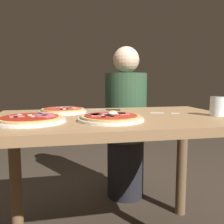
% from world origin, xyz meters
% --- Properties ---
extents(dining_table, '(1.20, 0.75, 0.75)m').
position_xyz_m(dining_table, '(0.00, 0.00, 0.62)').
color(dining_table, '#9E754C').
rests_on(dining_table, ground).
extents(pizza_foreground, '(0.29, 0.29, 0.05)m').
position_xyz_m(pizza_foreground, '(-0.05, -0.13, 0.76)').
color(pizza_foreground, white).
rests_on(pizza_foreground, dining_table).
extents(pizza_across_left, '(0.31, 0.31, 0.03)m').
position_xyz_m(pizza_across_left, '(-0.40, -0.10, 0.76)').
color(pizza_across_left, white).
rests_on(pizza_across_left, dining_table).
extents(pizza_across_right, '(0.26, 0.26, 0.03)m').
position_xyz_m(pizza_across_right, '(-0.25, 0.20, 0.76)').
color(pizza_across_right, white).
rests_on(pizza_across_right, dining_table).
extents(water_glass_near, '(0.07, 0.07, 0.10)m').
position_xyz_m(water_glass_near, '(0.51, -0.09, 0.79)').
color(water_glass_near, silver).
rests_on(water_glass_near, dining_table).
extents(fork, '(0.15, 0.08, 0.00)m').
position_xyz_m(fork, '(0.28, 0.06, 0.75)').
color(fork, silver).
rests_on(fork, dining_table).
extents(knife, '(0.19, 0.08, 0.01)m').
position_xyz_m(knife, '(0.01, 0.26, 0.75)').
color(knife, silver).
rests_on(knife, dining_table).
extents(diner_person, '(0.32, 0.32, 1.18)m').
position_xyz_m(diner_person, '(0.23, 0.66, 0.56)').
color(diner_person, black).
rests_on(diner_person, ground).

